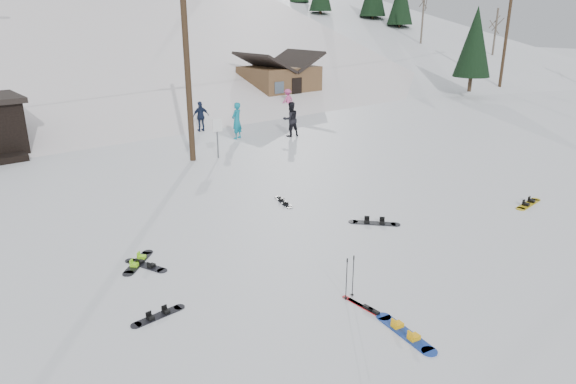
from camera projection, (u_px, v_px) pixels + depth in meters
ground at (417, 299)px, 12.00m from camera, size 200.00×200.00×0.00m
ridge_right at (292, 140)px, 74.89m from camera, size 45.66×93.98×54.59m
treeline_right at (321, 68)px, 64.26m from camera, size 20.00×60.00×10.00m
utility_pole at (186, 54)px, 21.88m from camera, size 2.00×0.26×9.00m
utility_pole_right at (506, 35)px, 43.28m from camera, size 2.00×0.26×9.00m
trail_sign at (217, 131)px, 23.35m from camera, size 0.50×0.09×1.85m
cabin at (279, 83)px, 38.03m from camera, size 5.39×4.40×3.77m
hero_snowboard at (405, 333)px, 10.66m from camera, size 0.57×1.70×0.12m
hero_skis at (371, 311)px, 11.46m from camera, size 0.11×1.72×0.09m
ski_poles at (350, 277)px, 11.84m from camera, size 0.29×0.08×1.07m
board_scatter_a at (158, 315)px, 11.28m from camera, size 1.31×0.30×0.09m
board_scatter_b at (146, 265)px, 13.55m from camera, size 0.67×1.34×0.10m
board_scatter_c at (138, 262)px, 13.71m from camera, size 1.22×1.14×0.11m
board_scatter_d at (374, 223)px, 16.30m from camera, size 1.18×1.31×0.11m
board_scatter_e at (528, 204)px, 17.94m from camera, size 1.64×0.43×0.12m
board_scatter_f at (283, 202)px, 18.14m from camera, size 0.58×1.31×0.09m
skier_teal at (237, 121)px, 27.19m from camera, size 0.83×0.70×1.93m
skier_dark at (291, 119)px, 27.74m from camera, size 1.02×0.86×1.87m
skier_pink at (288, 100)px, 35.08m from camera, size 1.04×0.68×1.51m
skier_navy at (201, 116)px, 28.96m from camera, size 1.03×0.50×1.70m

